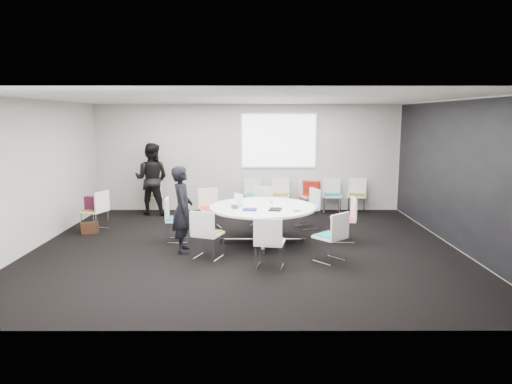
{
  "coord_description": "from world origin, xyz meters",
  "views": [
    {
      "loc": [
        0.19,
        -8.49,
        2.48
      ],
      "look_at": [
        0.2,
        0.4,
        1.0
      ],
      "focal_mm": 32.0,
      "sensor_mm": 36.0,
      "label": 1
    }
  ],
  "objects_px": {
    "chair_back_b": "(280,202)",
    "person_main": "(182,209)",
    "chair_ring_a": "(343,228)",
    "chair_ring_e": "(177,228)",
    "chair_ring_c": "(261,214)",
    "chair_ring_d": "(211,216)",
    "chair_ring_f": "(208,243)",
    "chair_ring_g": "(270,252)",
    "chair_back_d": "(332,202)",
    "chair_spare_left": "(96,218)",
    "chair_ring_b": "(307,216)",
    "laptop": "(237,207)",
    "chair_back_c": "(310,202)",
    "brown_bag": "(90,228)",
    "person_back": "(152,179)",
    "cup": "(271,202)",
    "maroon_bag": "(94,203)",
    "conference_table": "(263,216)",
    "chair_person_back": "(154,202)",
    "chair_back_a": "(254,202)",
    "chair_ring_h": "(330,246)",
    "chair_back_e": "(357,202)"
  },
  "relations": [
    {
      "from": "conference_table",
      "to": "chair_back_e",
      "type": "xyz_separation_m",
      "value": [
        2.49,
        2.85,
        -0.25
      ]
    },
    {
      "from": "chair_back_d",
      "to": "chair_ring_e",
      "type": "bearing_deg",
      "value": 41.49
    },
    {
      "from": "brown_bag",
      "to": "chair_spare_left",
      "type": "bearing_deg",
      "value": 77.67
    },
    {
      "from": "laptop",
      "to": "brown_bag",
      "type": "bearing_deg",
      "value": 65.62
    },
    {
      "from": "chair_ring_d",
      "to": "chair_person_back",
      "type": "relative_size",
      "value": 1.0
    },
    {
      "from": "chair_back_d",
      "to": "chair_spare_left",
      "type": "bearing_deg",
      "value": 22.72
    },
    {
      "from": "chair_ring_b",
      "to": "chair_ring_e",
      "type": "xyz_separation_m",
      "value": [
        -2.73,
        -1.12,
        0.0
      ]
    },
    {
      "from": "chair_ring_a",
      "to": "chair_back_b",
      "type": "height_order",
      "value": "same"
    },
    {
      "from": "laptop",
      "to": "chair_ring_d",
      "type": "bearing_deg",
      "value": 16.82
    },
    {
      "from": "chair_back_d",
      "to": "cup",
      "type": "relative_size",
      "value": 9.78
    },
    {
      "from": "cup",
      "to": "chair_ring_h",
      "type": "bearing_deg",
      "value": -56.47
    },
    {
      "from": "chair_back_c",
      "to": "chair_ring_f",
      "type": "bearing_deg",
      "value": 40.86
    },
    {
      "from": "chair_ring_h",
      "to": "chair_back_d",
      "type": "distance_m",
      "value": 4.15
    },
    {
      "from": "chair_ring_b",
      "to": "laptop",
      "type": "bearing_deg",
      "value": 107.96
    },
    {
      "from": "chair_ring_b",
      "to": "laptop",
      "type": "xyz_separation_m",
      "value": [
        -1.52,
        -1.29,
        0.47
      ]
    },
    {
      "from": "chair_back_b",
      "to": "conference_table",
      "type": "bearing_deg",
      "value": 85.89
    },
    {
      "from": "brown_bag",
      "to": "person_back",
      "type": "bearing_deg",
      "value": 64.58
    },
    {
      "from": "chair_ring_e",
      "to": "laptop",
      "type": "bearing_deg",
      "value": 77.94
    },
    {
      "from": "person_main",
      "to": "chair_ring_h",
      "type": "bearing_deg",
      "value": -111.18
    },
    {
      "from": "conference_table",
      "to": "chair_back_d",
      "type": "bearing_deg",
      "value": 57.05
    },
    {
      "from": "conference_table",
      "to": "person_back",
      "type": "relative_size",
      "value": 1.15
    },
    {
      "from": "chair_spare_left",
      "to": "laptop",
      "type": "bearing_deg",
      "value": -88.23
    },
    {
      "from": "cup",
      "to": "chair_ring_g",
      "type": "bearing_deg",
      "value": -92.59
    },
    {
      "from": "chair_ring_h",
      "to": "chair_ring_f",
      "type": "bearing_deg",
      "value": 133.2
    },
    {
      "from": "chair_back_b",
      "to": "chair_spare_left",
      "type": "height_order",
      "value": "same"
    },
    {
      "from": "chair_ring_d",
      "to": "chair_ring_e",
      "type": "relative_size",
      "value": 1.0
    },
    {
      "from": "chair_ring_e",
      "to": "chair_ring_d",
      "type": "bearing_deg",
      "value": 148.75
    },
    {
      "from": "chair_ring_b",
      "to": "chair_back_b",
      "type": "xyz_separation_m",
      "value": [
        -0.51,
        1.65,
        0.0
      ]
    },
    {
      "from": "chair_back_b",
      "to": "cup",
      "type": "xyz_separation_m",
      "value": [
        -0.33,
        -2.63,
        0.5
      ]
    },
    {
      "from": "chair_back_b",
      "to": "person_main",
      "type": "height_order",
      "value": "person_main"
    },
    {
      "from": "chair_back_c",
      "to": "brown_bag",
      "type": "height_order",
      "value": "chair_back_c"
    },
    {
      "from": "laptop",
      "to": "person_main",
      "type": "bearing_deg",
      "value": 107.5
    },
    {
      "from": "brown_bag",
      "to": "chair_back_b",
      "type": "bearing_deg",
      "value": 27.07
    },
    {
      "from": "chair_back_a",
      "to": "chair_back_b",
      "type": "distance_m",
      "value": 0.67
    },
    {
      "from": "chair_spare_left",
      "to": "chair_ring_d",
      "type": "bearing_deg",
      "value": -64.96
    },
    {
      "from": "chair_ring_b",
      "to": "chair_person_back",
      "type": "height_order",
      "value": "same"
    },
    {
      "from": "chair_back_b",
      "to": "chair_ring_a",
      "type": "bearing_deg",
      "value": 117.99
    },
    {
      "from": "chair_ring_e",
      "to": "person_back",
      "type": "bearing_deg",
      "value": -161.1
    },
    {
      "from": "chair_ring_e",
      "to": "chair_ring_g",
      "type": "distance_m",
      "value": 2.46
    },
    {
      "from": "laptop",
      "to": "maroon_bag",
      "type": "xyz_separation_m",
      "value": [
        -3.16,
        1.05,
        -0.12
      ]
    },
    {
      "from": "chair_ring_b",
      "to": "chair_ring_e",
      "type": "distance_m",
      "value": 2.95
    },
    {
      "from": "chair_ring_f",
      "to": "chair_ring_g",
      "type": "relative_size",
      "value": 1.0
    },
    {
      "from": "chair_ring_e",
      "to": "person_main",
      "type": "height_order",
      "value": "person_main"
    },
    {
      "from": "chair_ring_f",
      "to": "maroon_bag",
      "type": "distance_m",
      "value": 3.36
    },
    {
      "from": "conference_table",
      "to": "chair_ring_f",
      "type": "bearing_deg",
      "value": -132.96
    },
    {
      "from": "chair_ring_a",
      "to": "chair_ring_e",
      "type": "xyz_separation_m",
      "value": [
        -3.33,
        -0.01,
        0.0
      ]
    },
    {
      "from": "chair_ring_a",
      "to": "chair_back_a",
      "type": "relative_size",
      "value": 1.0
    },
    {
      "from": "chair_ring_f",
      "to": "cup",
      "type": "xyz_separation_m",
      "value": [
        1.16,
        1.28,
        0.5
      ]
    },
    {
      "from": "chair_back_e",
      "to": "laptop",
      "type": "bearing_deg",
      "value": 59.07
    },
    {
      "from": "chair_ring_c",
      "to": "chair_ring_d",
      "type": "xyz_separation_m",
      "value": [
        -1.13,
        -0.25,
        0.0
      ]
    }
  ]
}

